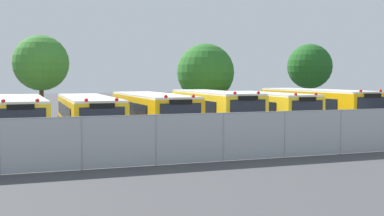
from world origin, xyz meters
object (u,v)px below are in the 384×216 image
Objects in this scene: school_bus_4 at (214,110)px; tree_1 at (43,64)px; school_bus_3 at (152,113)px; school_bus_5 at (266,110)px; school_bus_1 at (19,117)px; tree_3 at (311,67)px; tree_2 at (205,73)px; school_bus_2 at (88,115)px; school_bus_6 at (317,107)px.

tree_1 is (-9.41, 11.61, 3.02)m from school_bus_4.
school_bus_5 is at bearing -179.90° from school_bus_3.
tree_3 is (23.88, 9.31, 3.00)m from school_bus_1.
tree_3 is at bearing -136.11° from school_bus_5.
tree_2 is (14.04, 9.35, 2.47)m from school_bus_1.
tree_1 is 1.05× the size of tree_3.
school_bus_1 is at bearing -0.11° from school_bus_3.
tree_3 reaches higher than school_bus_3.
school_bus_4 is 1.58× the size of tree_3.
school_bus_2 is 3.68m from school_bus_3.
school_bus_3 is 1.70× the size of tree_3.
tree_2 reaches higher than school_bus_4.
school_bus_1 is at bearing 0.51° from school_bus_2.
school_bus_2 is at bearing -80.83° from tree_1.
school_bus_5 is at bearing -85.48° from tree_2.
school_bus_5 is at bearing -176.78° from school_bus_4.
school_bus_3 is 1.76× the size of tree_2.
tree_3 is at bearing -0.23° from tree_2.
school_bus_1 is 1.63× the size of tree_1.
school_bus_6 is (18.53, 0.28, 0.12)m from school_bus_1.
school_bus_6 reaches higher than school_bus_5.
school_bus_1 is 3.58m from school_bus_2.
tree_3 reaches higher than school_bus_4.
school_bus_2 is 1.67× the size of tree_1.
school_bus_3 is at bearing -150.96° from tree_3.
school_bus_2 is 22.53m from tree_3.
tree_1 is (-16.83, 11.38, 3.00)m from school_bus_6.
tree_2 reaches higher than school_bus_3.
school_bus_1 is 1.71× the size of tree_3.
school_bus_2 is 14.24m from tree_2.
school_bus_6 is at bearing -178.74° from school_bus_2.
tree_1 is at bearing 173.96° from tree_3.
school_bus_4 is 10.04m from tree_2.
school_bus_4 is 0.94× the size of school_bus_6.
tree_3 reaches higher than school_bus_2.
tree_2 is at bearing -126.96° from school_bus_3.
school_bus_5 is 1.47× the size of tree_3.
school_bus_2 is 1.03× the size of school_bus_3.
tree_1 is 1.08× the size of tree_2.
tree_3 is (22.18, -2.35, -0.12)m from tree_1.
school_bus_4 is at bearing -179.52° from school_bus_2.
tree_1 reaches higher than school_bus_6.
tree_3 reaches higher than school_bus_1.
school_bus_2 is 14.95m from school_bus_6.
school_bus_2 is at bearing 0.25° from school_bus_3.
tree_2 is 9.85m from tree_3.
school_bus_3 is at bearing -0.29° from school_bus_5.
school_bus_4 is (7.53, 0.03, 0.11)m from school_bus_2.
tree_1 is 12.57m from tree_2.
school_bus_6 is 1.74× the size of tree_2.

